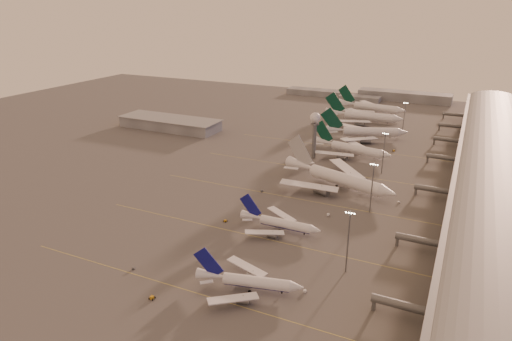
% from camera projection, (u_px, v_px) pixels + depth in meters
% --- Properties ---
extents(ground, '(700.00, 700.00, 0.00)m').
position_uv_depth(ground, '(211.00, 239.00, 192.48)').
color(ground, '#4D4A4B').
rests_on(ground, ground).
extents(taxiway_markings, '(180.00, 185.25, 0.02)m').
position_uv_depth(taxiway_markings, '(320.00, 202.00, 227.87)').
color(taxiway_markings, gold).
rests_on(taxiway_markings, ground).
extents(terminal, '(57.00, 362.00, 23.04)m').
position_uv_depth(terminal, '(495.00, 171.00, 238.76)').
color(terminal, black).
rests_on(terminal, ground).
extents(hangar, '(82.00, 27.00, 8.50)m').
position_uv_depth(hangar, '(170.00, 123.00, 357.70)').
color(hangar, slate).
rests_on(hangar, ground).
extents(radar_tower, '(6.40, 6.40, 31.10)m').
position_uv_depth(radar_tower, '(315.00, 126.00, 284.80)').
color(radar_tower, slate).
rests_on(radar_tower, ground).
extents(mast_a, '(3.60, 0.56, 25.00)m').
position_uv_depth(mast_a, '(348.00, 239.00, 164.42)').
color(mast_a, slate).
rests_on(mast_a, ground).
extents(mast_b, '(3.60, 0.56, 25.00)m').
position_uv_depth(mast_b, '(372.00, 185.00, 212.20)').
color(mast_b, slate).
rests_on(mast_b, ground).
extents(mast_c, '(3.60, 0.56, 25.00)m').
position_uv_depth(mast_c, '(384.00, 151.00, 260.79)').
color(mast_c, slate).
rests_on(mast_c, ground).
extents(mast_d, '(3.60, 0.56, 25.00)m').
position_uv_depth(mast_d, '(404.00, 117.00, 337.81)').
color(mast_d, slate).
rests_on(mast_d, ground).
extents(distant_horizon, '(165.00, 37.50, 9.00)m').
position_uv_depth(distant_horizon, '(376.00, 95.00, 465.44)').
color(distant_horizon, slate).
rests_on(distant_horizon, ground).
extents(narrowbody_near, '(38.11, 30.08, 15.10)m').
position_uv_depth(narrowbody_near, '(249.00, 283.00, 157.18)').
color(narrowbody_near, white).
rests_on(narrowbody_near, ground).
extents(narrowbody_mid, '(37.91, 30.30, 14.82)m').
position_uv_depth(narrowbody_mid, '(280.00, 224.00, 198.59)').
color(narrowbody_mid, white).
rests_on(narrowbody_mid, ground).
extents(widebody_white, '(66.36, 52.32, 24.23)m').
position_uv_depth(widebody_white, '(338.00, 180.00, 243.87)').
color(widebody_white, white).
rests_on(widebody_white, ground).
extents(greentail_a, '(54.50, 43.58, 20.02)m').
position_uv_depth(greentail_a, '(351.00, 150.00, 295.63)').
color(greentail_a, white).
rests_on(greentail_a, ground).
extents(greentail_b, '(60.18, 47.75, 22.83)m').
position_uv_depth(greentail_b, '(364.00, 133.00, 331.00)').
color(greentail_b, white).
rests_on(greentail_b, ground).
extents(greentail_c, '(64.97, 52.44, 23.59)m').
position_uv_depth(greentail_c, '(364.00, 118.00, 374.87)').
color(greentail_c, white).
rests_on(greentail_c, ground).
extents(greentail_d, '(63.15, 50.65, 23.04)m').
position_uv_depth(greentail_d, '(371.00, 109.00, 407.28)').
color(greentail_d, white).
rests_on(greentail_d, ground).
extents(gsv_truck_a, '(5.20, 3.35, 1.98)m').
position_uv_depth(gsv_truck_a, '(134.00, 267.00, 170.28)').
color(gsv_truck_a, '#535557').
rests_on(gsv_truck_a, ground).
extents(gsv_tug_near, '(2.30, 3.83, 1.09)m').
position_uv_depth(gsv_tug_near, '(152.00, 298.00, 153.36)').
color(gsv_tug_near, '#C48B17').
rests_on(gsv_tug_near, ground).
extents(gsv_catering_a, '(5.03, 3.88, 3.78)m').
position_uv_depth(gsv_catering_a, '(306.00, 288.00, 156.50)').
color(gsv_catering_a, white).
rests_on(gsv_catering_a, ground).
extents(gsv_tug_mid, '(3.65, 2.79, 0.92)m').
position_uv_depth(gsv_tug_mid, '(225.00, 221.00, 207.21)').
color(gsv_tug_mid, '#C48B17').
rests_on(gsv_tug_mid, ground).
extents(gsv_truck_b, '(6.41, 3.88, 2.44)m').
position_uv_depth(gsv_truck_b, '(329.00, 214.00, 212.41)').
color(gsv_truck_b, white).
rests_on(gsv_truck_b, ground).
extents(gsv_truck_c, '(4.80, 5.45, 2.17)m').
position_uv_depth(gsv_truck_c, '(262.00, 190.00, 239.79)').
color(gsv_truck_c, '#535557').
rests_on(gsv_truck_c, ground).
extents(gsv_catering_b, '(4.71, 2.72, 3.64)m').
position_uv_depth(gsv_catering_b, '(399.00, 200.00, 225.91)').
color(gsv_catering_b, white).
rests_on(gsv_catering_b, ground).
extents(gsv_tug_far, '(3.32, 3.42, 0.85)m').
position_uv_depth(gsv_tug_far, '(328.00, 173.00, 264.31)').
color(gsv_tug_far, white).
rests_on(gsv_tug_far, ground).
extents(gsv_truck_d, '(3.20, 5.87, 2.25)m').
position_uv_depth(gsv_truck_d, '(301.00, 147.00, 309.49)').
color(gsv_truck_d, white).
rests_on(gsv_truck_d, ground).
extents(gsv_tug_hangar, '(4.02, 3.03, 1.02)m').
position_uv_depth(gsv_tug_hangar, '(394.00, 151.00, 304.27)').
color(gsv_tug_hangar, '#C48B17').
rests_on(gsv_tug_hangar, ground).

